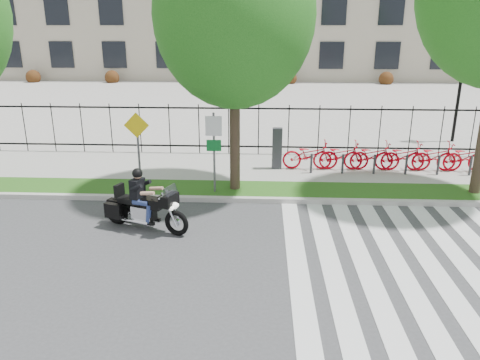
{
  "coord_description": "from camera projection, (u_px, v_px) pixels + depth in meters",
  "views": [
    {
      "loc": [
        1.37,
        -9.21,
        5.14
      ],
      "look_at": [
        0.76,
        3.0,
        1.07
      ],
      "focal_mm": 35.0,
      "sensor_mm": 36.0,
      "label": 1
    }
  ],
  "objects": [
    {
      "name": "lamp_post_right",
      "position": [
        462.0,
        72.0,
        20.31
      ],
      "size": [
        1.06,
        0.7,
        4.25
      ],
      "color": "black",
      "rests_on": "ground"
    },
    {
      "name": "plaza",
      "position": [
        244.0,
        98.0,
        34.1
      ],
      "size": [
        80.0,
        34.0,
        0.1
      ],
      "primitive_type": "cube",
      "color": "gray",
      "rests_on": "ground"
    },
    {
      "name": "street_tree_1",
      "position": [
        234.0,
        15.0,
        13.38
      ],
      "size": [
        4.69,
        4.69,
        7.97
      ],
      "color": "#37261E",
      "rests_on": "grass_verge"
    },
    {
      "name": "crosswalk_stripes",
      "position": [
        419.0,
        273.0,
        10.19
      ],
      "size": [
        5.7,
        8.0,
        0.01
      ],
      "primitive_type": null,
      "color": "silver",
      "rests_on": "ground"
    },
    {
      "name": "grass_verge",
      "position": [
        219.0,
        190.0,
        15.09
      ],
      "size": [
        60.0,
        1.5,
        0.15
      ],
      "primitive_type": "cube",
      "color": "#1B5114",
      "rests_on": "ground"
    },
    {
      "name": "iron_fence",
      "position": [
        229.0,
        129.0,
        18.77
      ],
      "size": [
        30.0,
        0.06,
        2.0
      ],
      "primitive_type": null,
      "color": "black",
      "rests_on": "sidewalk"
    },
    {
      "name": "sign_pole_warning",
      "position": [
        138.0,
        141.0,
        14.33
      ],
      "size": [
        0.78,
        0.09,
        2.49
      ],
      "color": "#59595B",
      "rests_on": "grass_verge"
    },
    {
      "name": "sign_pole_regulatory",
      "position": [
        214.0,
        142.0,
        14.21
      ],
      "size": [
        0.5,
        0.09,
        2.5
      ],
      "color": "#59595B",
      "rests_on": "grass_verge"
    },
    {
      "name": "ground",
      "position": [
        199.0,
        267.0,
        10.42
      ],
      "size": [
        120.0,
        120.0,
        0.0
      ],
      "primitive_type": "plane",
      "color": "#3A3A3D",
      "rests_on": "ground"
    },
    {
      "name": "bike_share_station",
      "position": [
        432.0,
        157.0,
        16.68
      ],
      "size": [
        11.17,
        0.89,
        1.5
      ],
      "color": "#2D2D33",
      "rests_on": "sidewalk"
    },
    {
      "name": "curb",
      "position": [
        217.0,
        199.0,
        14.28
      ],
      "size": [
        60.0,
        0.2,
        0.15
      ],
      "primitive_type": "cube",
      "color": "#B5B2AA",
      "rests_on": "ground"
    },
    {
      "name": "motorcycle_rider",
      "position": [
        144.0,
        205.0,
        12.19
      ],
      "size": [
        2.46,
        1.3,
        2.0
      ],
      "color": "black",
      "rests_on": "ground"
    },
    {
      "name": "sidewalk",
      "position": [
        225.0,
        168.0,
        17.46
      ],
      "size": [
        60.0,
        3.5,
        0.15
      ],
      "primitive_type": "cube",
      "color": "gray",
      "rests_on": "ground"
    }
  ]
}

